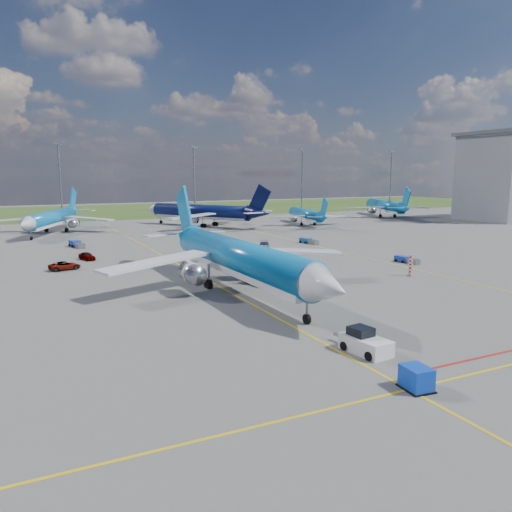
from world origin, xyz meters
name	(u,v)px	position (x,y,z in m)	size (l,w,h in m)	color
ground	(268,313)	(0.00, 0.00, 0.00)	(400.00, 400.00, 0.00)	#555552
grass_strip	(82,212)	(0.00, 150.00, 0.00)	(400.00, 80.00, 0.01)	#2D4719
taxiway_lines	(185,267)	(0.17, 27.70, 0.01)	(60.25, 160.00, 0.02)	gold
floodlight_masts	(131,178)	(10.00, 110.00, 12.56)	(202.20, 0.50, 22.70)	slate
warning_post	(410,265)	(26.00, 8.00, 1.50)	(0.50, 0.50, 3.00)	red
bg_jet_nnw	(53,233)	(-14.52, 82.99, 0.00)	(29.40, 38.59, 10.11)	#0C6FB5
bg_jet_n	(201,226)	(22.32, 82.71, 0.00)	(32.04, 42.05, 11.01)	#070F3F
bg_jet_ne	(306,224)	(49.92, 74.44, 0.00)	(23.19, 30.44, 7.97)	#0C6FB5
bg_jet_ene	(385,217)	(86.37, 84.73, 0.00)	(29.13, 38.23, 10.01)	#0C6FB5
main_airliner	(239,291)	(1.25, 10.14, 0.00)	(34.19, 44.87, 11.75)	#0C6FB5
pushback_tug	(365,343)	(1.72, -13.17, 0.78)	(2.61, 5.80, 1.93)	silver
uld_container	(416,378)	(0.46, -20.13, 0.76)	(1.53, 1.91, 1.53)	#0D3AB8
service_car_a	(87,256)	(-12.22, 40.81, 0.64)	(1.51, 3.76, 1.28)	#999999
service_car_b	(65,266)	(-16.27, 33.36, 0.62)	(2.06, 4.46, 1.24)	#999999
service_car_c	(264,245)	(19.07, 38.71, 0.71)	(1.99, 4.90, 1.42)	#999999
baggage_tug_w	(406,260)	(32.70, 16.13, 0.45)	(1.59, 4.39, 0.96)	navy
baggage_tug_c	(77,244)	(-12.07, 56.59, 0.56)	(2.49, 5.50, 1.20)	#1A389C
baggage_tug_e	(308,241)	(30.41, 41.56, 0.49)	(1.96, 4.76, 1.04)	#164D88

